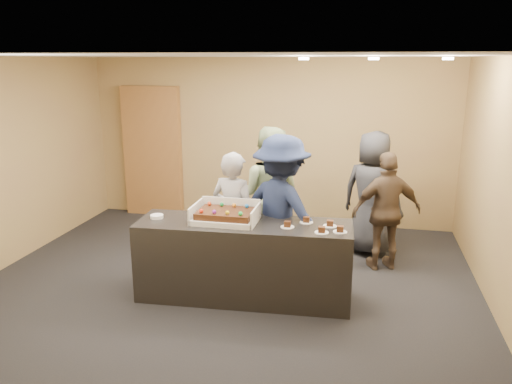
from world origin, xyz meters
TOP-DOWN VIEW (x-y plane):
  - room at (0.00, 0.00)m, footprint 6.04×6.00m
  - serving_counter at (0.28, -0.39)m, footprint 2.44×0.83m
  - storage_cabinet at (-2.02, 2.41)m, footprint 1.01×0.15m
  - cake_box at (0.07, -0.37)m, footprint 0.72×0.50m
  - sheet_cake at (0.07, -0.39)m, footprint 0.61×0.42m
  - plate_stack at (-0.73, -0.44)m, footprint 0.15×0.15m
  - slice_a at (0.78, -0.44)m, footprint 0.15×0.15m
  - slice_b at (0.96, -0.24)m, footprint 0.15×0.15m
  - slice_c at (1.16, -0.54)m, footprint 0.15×0.15m
  - slice_d at (1.23, -0.31)m, footprint 0.15×0.15m
  - slice_e at (1.35, -0.48)m, footprint 0.15×0.15m
  - person_server_grey at (0.05, 0.06)m, footprint 0.67×0.53m
  - person_sage_man at (0.33, 0.81)m, footprint 0.91×0.72m
  - person_navy_man at (0.63, 0.06)m, footprint 1.36×1.14m
  - person_brown_extra at (1.88, 0.81)m, footprint 0.98×0.66m
  - person_dark_suit at (1.69, 1.33)m, footprint 0.99×0.82m
  - ceiling_spotlights at (1.60, 0.50)m, footprint 1.72×0.12m

SIDE VIEW (x-z plane):
  - serving_counter at x=0.28m, z-range 0.00..0.90m
  - person_brown_extra at x=1.88m, z-range 0.00..1.55m
  - person_server_grey at x=0.05m, z-range 0.00..1.61m
  - person_dark_suit at x=1.69m, z-range 0.00..1.74m
  - person_sage_man at x=0.33m, z-range 0.00..1.82m
  - person_navy_man at x=0.63m, z-range 0.00..1.83m
  - plate_stack at x=-0.73m, z-range 0.90..0.94m
  - slice_a at x=0.78m, z-range 0.89..0.96m
  - slice_b at x=0.96m, z-range 0.89..0.96m
  - slice_c at x=1.16m, z-range 0.89..0.96m
  - slice_d at x=1.23m, z-range 0.89..0.96m
  - slice_e at x=1.35m, z-range 0.89..0.96m
  - cake_box at x=0.07m, z-range 0.84..1.05m
  - sheet_cake at x=0.07m, z-range 0.94..1.06m
  - storage_cabinet at x=-2.02m, z-range 0.00..2.23m
  - room at x=0.00m, z-range 0.00..2.70m
  - ceiling_spotlights at x=1.60m, z-range 2.66..2.69m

